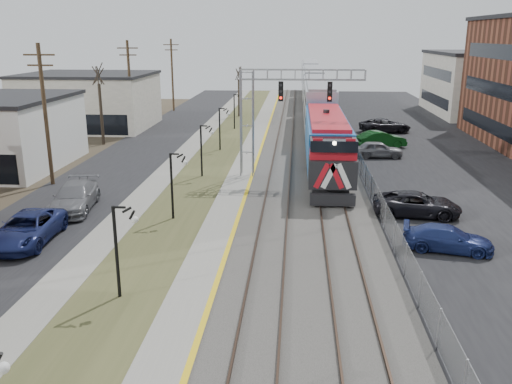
# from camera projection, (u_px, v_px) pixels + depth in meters

# --- Properties ---
(street_west) EXTENTS (7.00, 120.00, 0.04)m
(street_west) POSITION_uv_depth(u_px,v_px,m) (133.00, 156.00, 48.90)
(street_west) COLOR black
(street_west) RESTS_ON ground
(sidewalk) EXTENTS (2.00, 120.00, 0.08)m
(sidewalk) POSITION_uv_depth(u_px,v_px,m) (182.00, 156.00, 48.57)
(sidewalk) COLOR gray
(sidewalk) RESTS_ON ground
(grass_median) EXTENTS (4.00, 120.00, 0.06)m
(grass_median) POSITION_uv_depth(u_px,v_px,m) (215.00, 157.00, 48.36)
(grass_median) COLOR #434726
(grass_median) RESTS_ON ground
(platform) EXTENTS (2.00, 120.00, 0.24)m
(platform) POSITION_uv_depth(u_px,v_px,m) (249.00, 156.00, 48.12)
(platform) COLOR gray
(platform) RESTS_ON ground
(ballast_bed) EXTENTS (8.00, 120.00, 0.20)m
(ballast_bed) POSITION_uv_depth(u_px,v_px,m) (305.00, 158.00, 47.76)
(ballast_bed) COLOR #595651
(ballast_bed) RESTS_ON ground
(parking_lot) EXTENTS (16.00, 120.00, 0.04)m
(parking_lot) POSITION_uv_depth(u_px,v_px,m) (444.00, 161.00, 46.92)
(parking_lot) COLOR black
(parking_lot) RESTS_ON ground
(platform_edge) EXTENTS (0.24, 120.00, 0.01)m
(platform_edge) POSITION_uv_depth(u_px,v_px,m) (259.00, 155.00, 48.02)
(platform_edge) COLOR gold
(platform_edge) RESTS_ON platform
(track_near) EXTENTS (1.58, 120.00, 0.15)m
(track_near) POSITION_uv_depth(u_px,v_px,m) (283.00, 155.00, 47.86)
(track_near) COLOR #2D2119
(track_near) RESTS_ON ballast_bed
(track_far) EXTENTS (1.58, 120.00, 0.15)m
(track_far) POSITION_uv_depth(u_px,v_px,m) (322.00, 156.00, 47.60)
(track_far) COLOR #2D2119
(track_far) RESTS_ON ballast_bed
(train) EXTENTS (3.00, 85.85, 5.33)m
(train) POSITION_uv_depth(u_px,v_px,m) (314.00, 92.00, 75.43)
(train) COLOR #1457A6
(train) RESTS_ON ground
(signal_gantry) EXTENTS (9.00, 1.07, 8.15)m
(signal_gantry) POSITION_uv_depth(u_px,v_px,m) (270.00, 105.00, 39.72)
(signal_gantry) COLOR gray
(signal_gantry) RESTS_ON ground
(lampposts) EXTENTS (0.14, 62.14, 4.00)m
(lampposts) POSITION_uv_depth(u_px,v_px,m) (173.00, 185.00, 31.80)
(lampposts) COLOR black
(lampposts) RESTS_ON ground
(utility_poles) EXTENTS (0.28, 80.28, 10.00)m
(utility_poles) POSITION_uv_depth(u_px,v_px,m) (46.00, 116.00, 38.16)
(utility_poles) COLOR #4C3823
(utility_poles) RESTS_ON ground
(fence) EXTENTS (0.04, 120.00, 1.60)m
(fence) POSITION_uv_depth(u_px,v_px,m) (354.00, 150.00, 47.26)
(fence) COLOR gray
(fence) RESTS_ON ground
(bare_trees) EXTENTS (12.30, 42.30, 5.95)m
(bare_trees) POSITION_uv_depth(u_px,v_px,m) (132.00, 119.00, 51.99)
(bare_trees) COLOR #382D23
(bare_trees) RESTS_ON ground
(car_lot_c) EXTENTS (5.39, 2.93, 1.43)m
(car_lot_c) POSITION_uv_depth(u_px,v_px,m) (417.00, 205.00, 32.45)
(car_lot_c) COLOR black
(car_lot_c) RESTS_ON ground
(car_lot_d) EXTENTS (4.67, 2.63, 1.28)m
(car_lot_d) POSITION_uv_depth(u_px,v_px,m) (448.00, 239.00, 27.17)
(car_lot_d) COLOR navy
(car_lot_d) RESTS_ON ground
(car_lot_e) EXTENTS (4.36, 1.93, 1.46)m
(car_lot_e) POSITION_uv_depth(u_px,v_px,m) (378.00, 150.00, 47.95)
(car_lot_e) COLOR slate
(car_lot_e) RESTS_ON ground
(car_lot_f) EXTENTS (5.19, 3.21, 1.62)m
(car_lot_f) POSITION_uv_depth(u_px,v_px,m) (380.00, 140.00, 51.94)
(car_lot_f) COLOR #0D4213
(car_lot_f) RESTS_ON ground
(car_street_a) EXTENTS (2.83, 5.68, 1.54)m
(car_street_a) POSITION_uv_depth(u_px,v_px,m) (27.00, 229.00, 28.16)
(car_street_a) COLOR navy
(car_street_a) RESTS_ON ground
(car_street_b) EXTENTS (3.07, 5.91, 1.64)m
(car_street_b) POSITION_uv_depth(u_px,v_px,m) (75.00, 198.00, 33.50)
(car_street_b) COLOR slate
(car_street_b) RESTS_ON ground
(car_lot_g) EXTENTS (6.00, 3.66, 1.56)m
(car_lot_g) POSITION_uv_depth(u_px,v_px,m) (385.00, 126.00, 60.25)
(car_lot_g) COLOR black
(car_lot_g) RESTS_ON ground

